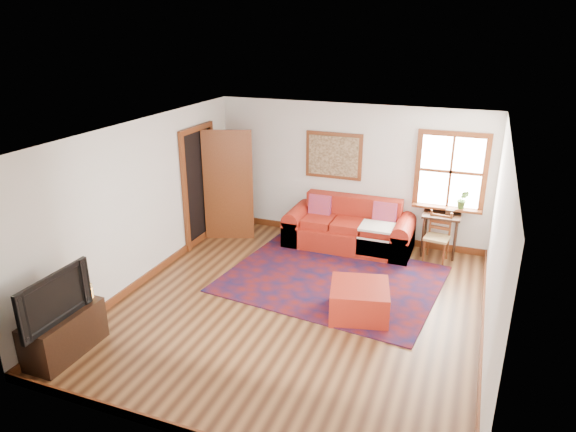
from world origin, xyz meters
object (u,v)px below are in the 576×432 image
at_px(red_ottoman, 359,301).
at_px(media_cabinet, 64,333).
at_px(red_leather_sofa, 349,231).
at_px(ladder_back_chair, 438,235).
at_px(side_table, 441,221).

distance_m(red_ottoman, media_cabinet, 3.79).
relative_size(red_ottoman, media_cabinet, 0.78).
relative_size(red_leather_sofa, ladder_back_chair, 2.68).
bearing_deg(ladder_back_chair, media_cabinet, -132.09).
xyz_separation_m(red_ottoman, ladder_back_chair, (0.81, 2.23, 0.22)).
height_order(ladder_back_chair, media_cabinet, ladder_back_chair).
height_order(side_table, media_cabinet, side_table).
bearing_deg(side_table, red_leather_sofa, -172.04).
bearing_deg(media_cabinet, ladder_back_chair, 47.91).
bearing_deg(red_ottoman, red_leather_sofa, 94.83).
distance_m(ladder_back_chair, media_cabinet, 5.88).
relative_size(red_leather_sofa, red_ottoman, 2.86).
height_order(red_leather_sofa, ladder_back_chair, red_leather_sofa).
bearing_deg(red_leather_sofa, side_table, 7.96).
xyz_separation_m(red_leather_sofa, red_ottoman, (0.72, -2.25, -0.07)).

